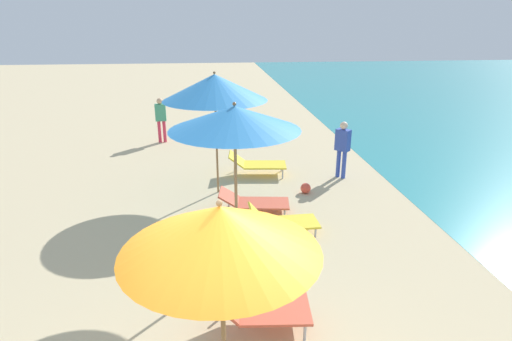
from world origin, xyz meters
TOP-DOWN VIEW (x-y plane):
  - umbrella_nearest at (-0.14, 0.05)m, footprint 1.88×1.88m
  - lounger_nearest_shoreside at (0.39, 1.28)m, footprint 1.31×0.77m
  - umbrella_second at (0.17, 2.84)m, footprint 2.03×2.03m
  - lounger_second_shoreside at (1.12, 3.90)m, footprint 1.38×0.66m
  - umbrella_farthest at (-0.08, 6.12)m, footprint 2.39×2.39m
  - lounger_farthest_shoreside at (0.99, 7.22)m, footprint 1.60×0.83m
  - lounger_farthest_inland at (0.66, 4.92)m, footprint 1.59×0.81m
  - person_walking_near at (-1.90, 10.81)m, footprint 0.38×0.25m
  - person_walking_mid at (3.21, 6.79)m, footprint 0.41×0.41m
  - beach_ball at (2.04, 5.82)m, footprint 0.25×0.25m

SIDE VIEW (x-z plane):
  - beach_ball at x=2.04m, z-range 0.00..0.25m
  - lounger_farthest_inland at x=0.66m, z-range 0.00..0.49m
  - lounger_second_shoreside at x=1.12m, z-range -0.03..0.55m
  - lounger_farthest_shoreside at x=0.99m, z-range 0.02..0.64m
  - lounger_nearest_shoreside at x=0.39m, z-range 0.02..0.65m
  - person_walking_mid at x=3.21m, z-range 0.15..1.68m
  - person_walking_near at x=-1.90m, z-range 0.15..1.69m
  - umbrella_nearest at x=-0.14m, z-range 0.94..3.41m
  - umbrella_farthest at x=-0.08m, z-range 1.10..4.01m
  - umbrella_second at x=0.17m, z-range 1.16..3.98m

